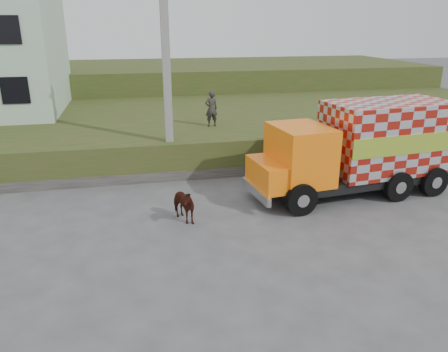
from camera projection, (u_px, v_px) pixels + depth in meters
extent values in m
plane|color=#474749|center=(216.00, 221.00, 13.95)|extent=(120.00, 120.00, 0.00)
cube|color=#294818|center=(180.00, 128.00, 22.92)|extent=(40.00, 12.00, 1.50)
cube|color=#294818|center=(161.00, 84.00, 33.75)|extent=(40.00, 12.00, 3.00)
cube|color=#595651|center=(147.00, 177.00, 17.36)|extent=(16.00, 0.50, 0.40)
cube|color=gray|center=(167.00, 78.00, 16.67)|extent=(0.30, 0.30, 8.00)
cube|color=black|center=(355.00, 176.00, 16.06)|extent=(6.86, 2.89, 0.34)
cube|color=orange|center=(300.00, 154.00, 15.00)|extent=(2.01, 2.44, 1.96)
cube|color=orange|center=(270.00, 174.00, 14.86)|extent=(1.21, 2.15, 0.88)
cube|color=silver|center=(387.00, 136.00, 15.95)|extent=(4.74, 2.85, 2.55)
cube|color=yellow|center=(410.00, 145.00, 14.88)|extent=(4.48, 0.55, 0.69)
cube|color=yellow|center=(367.00, 129.00, 17.02)|extent=(4.48, 0.55, 0.69)
cube|color=silver|center=(256.00, 191.00, 14.90)|extent=(0.40, 2.25, 0.29)
cylinder|color=black|center=(301.00, 199.00, 14.23)|extent=(1.11, 0.46, 1.08)
cylinder|color=black|center=(272.00, 177.00, 16.25)|extent=(1.11, 0.46, 1.08)
cylinder|color=black|center=(398.00, 186.00, 15.38)|extent=(1.11, 0.46, 1.08)
cylinder|color=black|center=(360.00, 167.00, 17.40)|extent=(1.11, 0.46, 1.08)
cylinder|color=black|center=(433.00, 181.00, 15.85)|extent=(1.11, 0.46, 1.08)
cylinder|color=black|center=(392.00, 163.00, 17.87)|extent=(1.11, 0.46, 1.08)
imported|color=black|center=(181.00, 204.00, 13.77)|extent=(1.11, 1.47, 1.13)
imported|color=#322F2C|center=(211.00, 109.00, 19.79)|extent=(0.64, 0.47, 1.61)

